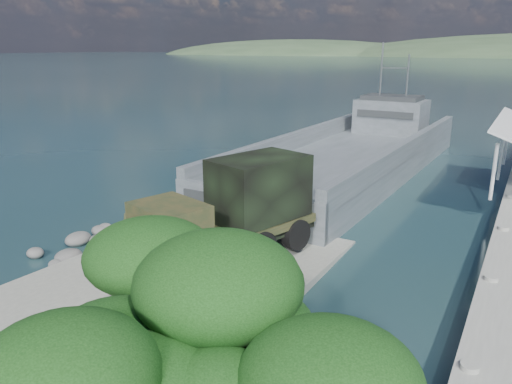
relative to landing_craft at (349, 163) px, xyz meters
name	(u,v)px	position (x,y,z in m)	size (l,w,h in m)	color
ground	(176,285)	(0.06, -21.52, -0.87)	(1400.00, 1400.00, 0.00)	#1A3B3E
boat_ramp	(160,289)	(0.06, -22.52, -0.62)	(10.00, 18.00, 0.50)	gray
shoreline_rocks	(79,251)	(-6.14, -21.02, -0.87)	(3.20, 5.60, 0.90)	#575755
landing_craft	(349,163)	(0.00, 0.00, 0.00)	(10.09, 35.99, 10.61)	#495357
military_truck	(232,212)	(1.25, -18.97, 1.76)	(5.37, 9.60, 4.27)	black
soldier	(131,234)	(-2.84, -20.88, 0.60)	(0.71, 0.46, 1.94)	#202F1A
overhang_tree	(186,359)	(8.28, -31.38, 4.37)	(7.20, 6.64, 6.54)	#321E14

